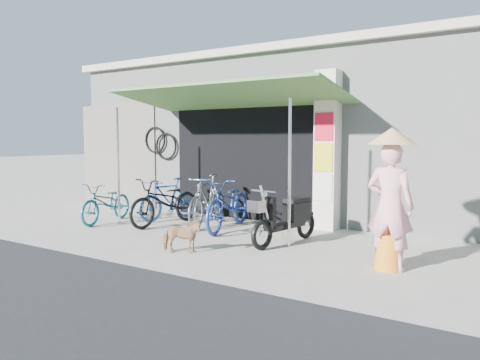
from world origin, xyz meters
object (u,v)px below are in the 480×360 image
Objects in this scene: bike_navy at (229,203)px; moped at (287,218)px; bike_silver at (207,200)px; nun at (390,201)px; bike_black at (166,201)px; bike_blue at (168,199)px; bike_teal at (107,202)px; street_dog at (181,236)px.

bike_navy reaches higher than moped.
nun reaches higher than bike_silver.
nun is at bearing -29.99° from bike_navy.
bike_silver is at bearing 32.68° from bike_black.
bike_navy is at bearing -23.51° from bike_silver.
nun reaches higher than bike_black.
bike_silver is 4.10m from nun.
bike_blue is 0.78× the size of bike_navy.
moped is 2.01m from nun.
moped is (4.03, 0.26, 0.01)m from bike_teal.
bike_navy is at bearing -15.86° from street_dog.
bike_blue is at bearing 131.37° from bike_black.
bike_silver is 2.78× the size of street_dog.
nun reaches higher than bike_blue.
bike_black is 4.73m from nun.
bike_black is at bearing -40.95° from bike_blue.
nun is (5.86, -0.38, 0.50)m from bike_teal.
moped is (2.06, -0.58, -0.09)m from bike_silver.
bike_navy is (1.69, -0.20, 0.05)m from bike_blue.
bike_blue is at bearing 162.89° from bike_silver.
nun is (4.64, -0.82, 0.44)m from bike_black.
nun is at bearing -9.08° from moped.
bike_black is 2.42m from street_dog.
bike_blue is 5.18m from nun.
bike_navy reaches higher than bike_teal.
bike_black is 2.94× the size of street_dog.
bike_navy is (2.56, 0.72, 0.09)m from bike_teal.
bike_silver is 2.14m from moped.
bike_teal is at bearing -166.26° from moped.
bike_black is 2.81m from moped.
nun is (3.90, -1.22, 0.40)m from bike_silver.
bike_blue is 0.87× the size of bike_silver.
bike_blue is 0.80× the size of nun.
nun reaches higher than moped.
street_dog is at bearing -37.95° from bike_black.
bike_blue reaches higher than street_dog.
bike_silver is 2.29m from street_dog.
bike_navy reaches higher than bike_blue.
nun is (2.87, 0.81, 0.66)m from street_dog.
bike_black reaches higher than bike_blue.
bike_navy is 1.17× the size of moped.
bike_blue is at bearing 178.27° from moped.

